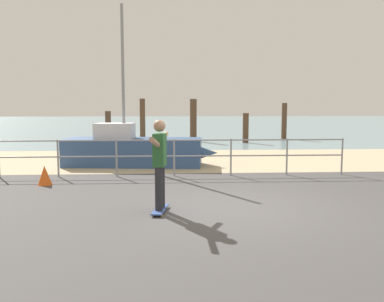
{
  "coord_description": "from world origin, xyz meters",
  "views": [
    {
      "loc": [
        -1.24,
        -7.73,
        2.01
      ],
      "look_at": [
        -0.71,
        2.0,
        0.9
      ],
      "focal_mm": 38.42,
      "sensor_mm": 36.0,
      "label": 1
    }
  ],
  "objects_px": {
    "sailboat": "(138,150)",
    "traffic_cone": "(45,176)",
    "skateboarder": "(160,159)",
    "skateboard": "(160,209)"
  },
  "relations": [
    {
      "from": "skateboarder",
      "to": "traffic_cone",
      "type": "bearing_deg",
      "value": 136.78
    },
    {
      "from": "skateboard",
      "to": "traffic_cone",
      "type": "height_order",
      "value": "traffic_cone"
    },
    {
      "from": "skateboarder",
      "to": "traffic_cone",
      "type": "height_order",
      "value": "skateboarder"
    },
    {
      "from": "sailboat",
      "to": "skateboarder",
      "type": "height_order",
      "value": "sailboat"
    },
    {
      "from": "sailboat",
      "to": "skateboard",
      "type": "xyz_separation_m",
      "value": [
        0.85,
        -5.89,
        -0.45
      ]
    },
    {
      "from": "sailboat",
      "to": "traffic_cone",
      "type": "relative_size",
      "value": 10.3
    },
    {
      "from": "sailboat",
      "to": "skateboard",
      "type": "bearing_deg",
      "value": -81.83
    },
    {
      "from": "sailboat",
      "to": "traffic_cone",
      "type": "height_order",
      "value": "sailboat"
    },
    {
      "from": "skateboarder",
      "to": "skateboard",
      "type": "bearing_deg",
      "value": -165.96
    },
    {
      "from": "traffic_cone",
      "to": "sailboat",
      "type": "bearing_deg",
      "value": 56.65
    }
  ]
}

